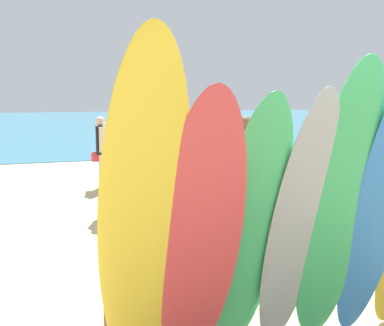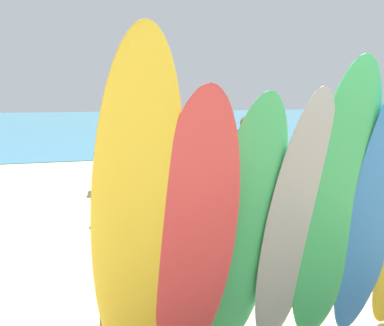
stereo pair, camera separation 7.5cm
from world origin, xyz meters
The scene contains 14 objects.
ground centered at (0.00, 14.00, 0.00)m, with size 60.00×60.00×0.00m, color #D3BC8C.
ocean_water centered at (0.00, 30.74, 0.01)m, with size 60.00×40.00×0.02m, color teal.
surfboard_rack centered at (0.00, 0.00, 0.56)m, with size 2.98×0.07×0.72m.
surfboard_yellow_0 centered at (-1.29, -0.67, 1.17)m, with size 0.55×0.08×2.47m, color yellow.
surfboard_red_1 centered at (-0.92, -0.65, 1.02)m, with size 0.55×0.06×2.15m, color #D13D42.
surfboard_green_2 centered at (-0.51, -0.52, 1.00)m, with size 0.54×0.06×2.07m, color #38B266.
surfboard_grey_3 centered at (-0.15, -0.54, 1.01)m, with size 0.47×0.06×2.09m, color #999EA3.
surfboard_green_4 centered at (0.17, -0.56, 1.12)m, with size 0.55×0.08×2.29m, color #38B266.
surfboard_blue_5 centered at (0.51, -0.61, 1.15)m, with size 0.48×0.06×2.38m, color #337AD1.
beachgoer_near_rack centered at (0.69, 2.96, 0.91)m, with size 0.43×0.46×1.57m.
beachgoer_midbeach centered at (-0.67, 4.16, 1.01)m, with size 0.46×0.63×1.76m.
beachgoer_by_water centered at (-0.61, 6.48, 0.87)m, with size 0.39×0.57×1.51m.
beachgoer_strolling centered at (1.32, 3.56, 0.93)m, with size 0.42×0.61×1.61m.
distant_boat centered at (3.43, 17.00, 0.16)m, with size 4.61×1.14×0.36m.
Camera 2 is at (-1.82, -3.43, 1.96)m, focal length 44.35 mm.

